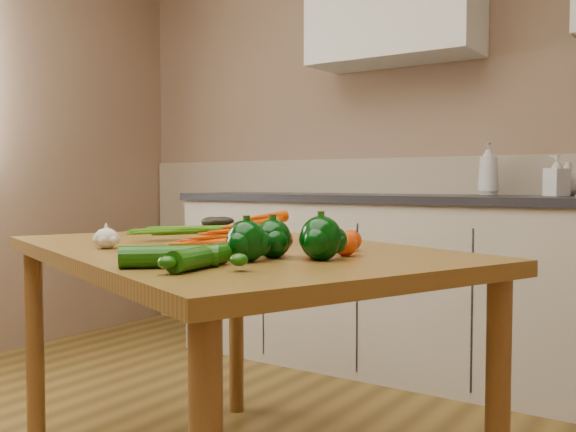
% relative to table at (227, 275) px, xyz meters
% --- Properties ---
extents(room, '(4.04, 5.04, 2.64)m').
position_rel_table_xyz_m(room, '(-0.15, -0.46, 0.56)').
color(room, brown).
rests_on(room, ground).
extents(counter_run, '(2.84, 0.64, 1.14)m').
position_rel_table_xyz_m(counter_run, '(0.06, 1.56, -0.23)').
color(counter_run, '#B9AE9A').
rests_on(counter_run, ground).
extents(table, '(1.69, 1.40, 0.77)m').
position_rel_table_xyz_m(table, '(0.00, 0.00, 0.00)').
color(table, olive).
rests_on(table, ground).
extents(soap_bottle_a, '(0.13, 0.13, 0.26)m').
position_rel_table_xyz_m(soap_bottle_a, '(0.25, 1.72, 0.34)').
color(soap_bottle_a, silver).
rests_on(soap_bottle_a, counter_run).
extents(soap_bottle_b, '(0.12, 0.12, 0.19)m').
position_rel_table_xyz_m(soap_bottle_b, '(0.59, 1.62, 0.31)').
color(soap_bottle_b, silver).
rests_on(soap_bottle_b, counter_run).
extents(soap_bottle_c, '(0.17, 0.17, 0.16)m').
position_rel_table_xyz_m(soap_bottle_c, '(0.62, 1.73, 0.29)').
color(soap_bottle_c, silver).
rests_on(soap_bottle_c, counter_run).
extents(carrot_bunch, '(0.33, 0.29, 0.07)m').
position_rel_table_xyz_m(carrot_bunch, '(-0.05, 0.05, 0.12)').
color(carrot_bunch, '#E44F05').
rests_on(carrot_bunch, table).
extents(leafy_greens, '(0.21, 0.19, 0.10)m').
position_rel_table_xyz_m(leafy_greens, '(-0.28, 0.34, 0.14)').
color(leafy_greens, black).
rests_on(leafy_greens, table).
extents(garlic_bulb, '(0.07, 0.07, 0.06)m').
position_rel_table_xyz_m(garlic_bulb, '(-0.24, -0.25, 0.11)').
color(garlic_bulb, silver).
rests_on(garlic_bulb, table).
extents(pepper_a, '(0.09, 0.09, 0.09)m').
position_rel_table_xyz_m(pepper_a, '(0.28, -0.16, 0.13)').
color(pepper_a, black).
rests_on(pepper_a, table).
extents(pepper_b, '(0.10, 0.10, 0.10)m').
position_rel_table_xyz_m(pepper_b, '(0.40, -0.13, 0.14)').
color(pepper_b, black).
rests_on(pepper_b, table).
extents(pepper_c, '(0.10, 0.10, 0.10)m').
position_rel_table_xyz_m(pepper_c, '(0.27, -0.26, 0.13)').
color(pepper_c, black).
rests_on(pepper_c, table).
extents(tomato_a, '(0.07, 0.07, 0.06)m').
position_rel_table_xyz_m(tomato_a, '(0.30, 0.02, 0.12)').
color(tomato_a, '#930206').
rests_on(tomato_a, table).
extents(tomato_b, '(0.06, 0.06, 0.06)m').
position_rel_table_xyz_m(tomato_b, '(0.36, 0.09, 0.11)').
color(tomato_b, '#C83405').
rests_on(tomato_b, table).
extents(tomato_c, '(0.06, 0.06, 0.06)m').
position_rel_table_xyz_m(tomato_c, '(0.41, -0.03, 0.12)').
color(tomato_c, '#C83405').
rests_on(tomato_c, table).
extents(zucchini_a, '(0.08, 0.20, 0.05)m').
position_rel_table_xyz_m(zucchini_a, '(0.27, -0.42, 0.11)').
color(zucchini_a, '#0F4307').
rests_on(zucchini_a, table).
extents(zucchini_b, '(0.19, 0.18, 0.05)m').
position_rel_table_xyz_m(zucchini_b, '(0.20, -0.44, 0.11)').
color(zucchini_b, '#0F4307').
rests_on(zucchini_b, table).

